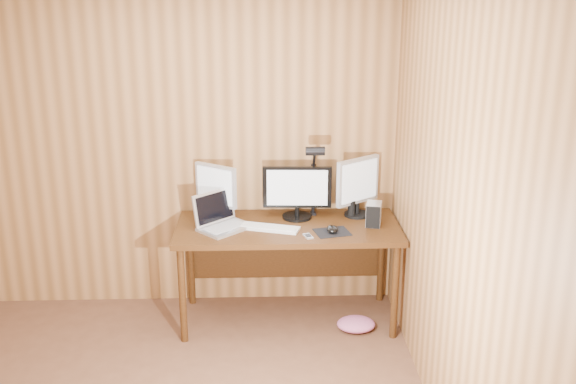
{
  "coord_description": "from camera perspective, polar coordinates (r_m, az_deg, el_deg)",
  "views": [
    {
      "loc": [
        0.77,
        -2.88,
        2.47
      ],
      "look_at": [
        0.93,
        1.58,
        1.02
      ],
      "focal_mm": 42.0,
      "sensor_mm": 36.0,
      "label": 1
    }
  ],
  "objects": [
    {
      "name": "phone",
      "position": [
        4.63,
        1.71,
        -3.76
      ],
      "size": [
        0.07,
        0.1,
        0.01
      ],
      "rotation": [
        0.0,
        0.0,
        0.3
      ],
      "color": "silver",
      "rests_on": "desk"
    },
    {
      "name": "keyboard",
      "position": [
        4.77,
        -1.63,
        -3.04
      ],
      "size": [
        0.45,
        0.25,
        0.02
      ],
      "rotation": [
        0.0,
        0.0,
        -0.31
      ],
      "color": "silver",
      "rests_on": "desk"
    },
    {
      "name": "desk_lamp",
      "position": [
        4.88,
        2.24,
        1.86
      ],
      "size": [
        0.14,
        0.2,
        0.6
      ],
      "rotation": [
        0.0,
        0.0,
        0.29
      ],
      "color": "black",
      "rests_on": "desk"
    },
    {
      "name": "laptop",
      "position": [
        4.8,
        -5.72,
        -2.3
      ],
      "size": [
        0.44,
        0.44,
        0.25
      ],
      "rotation": [
        0.0,
        0.0,
        0.76
      ],
      "color": "silver",
      "rests_on": "desk"
    },
    {
      "name": "room_shell",
      "position": [
        3.23,
        -15.75,
        -4.96
      ],
      "size": [
        4.0,
        4.0,
        4.0
      ],
      "color": "brown",
      "rests_on": "ground"
    },
    {
      "name": "mouse",
      "position": [
        4.71,
        3.77,
        -3.16
      ],
      "size": [
        0.12,
        0.14,
        0.04
      ],
      "primitive_type": "ellipsoid",
      "rotation": [
        0.0,
        0.0,
        0.44
      ],
      "color": "black",
      "rests_on": "mousepad"
    },
    {
      "name": "monitor_center",
      "position": [
        4.92,
        0.78,
        0.02
      ],
      "size": [
        0.5,
        0.22,
        0.39
      ],
      "rotation": [
        0.0,
        0.0,
        -0.05
      ],
      "color": "black",
      "rests_on": "desk"
    },
    {
      "name": "monitor_left",
      "position": [
        4.96,
        -6.12,
        0.2
      ],
      "size": [
        0.31,
        0.23,
        0.4
      ],
      "rotation": [
        0.0,
        0.0,
        -0.6
      ],
      "color": "black",
      "rests_on": "desk"
    },
    {
      "name": "speaker",
      "position": [
        4.99,
        5.39,
        -1.45
      ],
      "size": [
        0.05,
        0.05,
        0.13
      ],
      "primitive_type": "cylinder",
      "color": "black",
      "rests_on": "desk"
    },
    {
      "name": "fabric_pile",
      "position": [
        5.01,
        5.78,
        -11.07
      ],
      "size": [
        0.34,
        0.31,
        0.09
      ],
      "primitive_type": null,
      "rotation": [
        0.0,
        0.0,
        0.33
      ],
      "color": "#D36698",
      "rests_on": "floor"
    },
    {
      "name": "desk",
      "position": [
        4.95,
        -0.05,
        -3.88
      ],
      "size": [
        1.6,
        0.7,
        0.75
      ],
      "color": "#3E220D",
      "rests_on": "floor"
    },
    {
      "name": "hard_drive",
      "position": [
        4.86,
        7.27,
        -1.87
      ],
      "size": [
        0.13,
        0.17,
        0.17
      ],
      "rotation": [
        0.0,
        0.0,
        -0.23
      ],
      "color": "silver",
      "rests_on": "desk"
    },
    {
      "name": "mousepad",
      "position": [
        4.72,
        3.76,
        -3.41
      ],
      "size": [
        0.27,
        0.24,
        0.0
      ],
      "primitive_type": "cube",
      "rotation": [
        0.0,
        0.0,
        0.23
      ],
      "color": "black",
      "rests_on": "desk"
    },
    {
      "name": "monitor_right",
      "position": [
        4.98,
        5.93,
        0.58
      ],
      "size": [
        0.34,
        0.26,
        0.44
      ],
      "rotation": [
        0.0,
        0.0,
        0.64
      ],
      "color": "black",
      "rests_on": "desk"
    }
  ]
}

